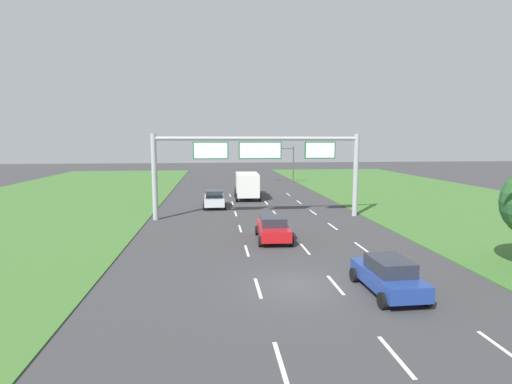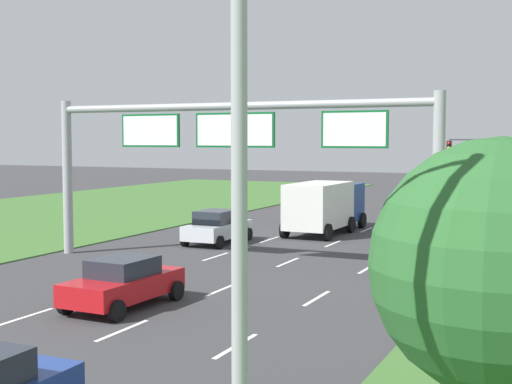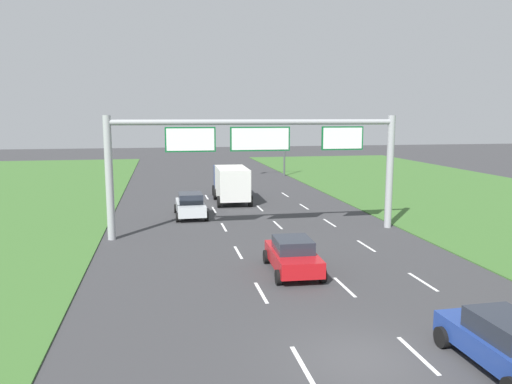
% 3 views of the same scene
% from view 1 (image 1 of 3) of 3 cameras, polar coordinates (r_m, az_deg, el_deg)
% --- Properties ---
extents(ground_plane, '(200.00, 200.00, 0.00)m').
position_cam_1_polar(ground_plane, '(18.31, 5.89, -13.26)').
color(ground_plane, '#38383A').
extents(lane_dashes_inner_left, '(0.14, 50.40, 0.01)m').
position_cam_1_polar(lane_dashes_inner_left, '(23.72, -1.32, -8.37)').
color(lane_dashes_inner_left, white).
rests_on(lane_dashes_inner_left, ground_plane).
extents(lane_dashes_inner_right, '(0.14, 50.40, 0.01)m').
position_cam_1_polar(lane_dashes_inner_right, '(24.24, 7.03, -8.08)').
color(lane_dashes_inner_right, white).
rests_on(lane_dashes_inner_right, ground_plane).
extents(lane_dashes_slip, '(0.14, 50.40, 0.01)m').
position_cam_1_polar(lane_dashes_slip, '(25.25, 14.87, -7.65)').
color(lane_dashes_slip, white).
rests_on(lane_dashes_slip, ground_plane).
extents(car_near_red, '(2.11, 4.15, 1.55)m').
position_cam_1_polar(car_near_red, '(18.08, 18.38, -11.23)').
color(car_near_red, navy).
rests_on(car_near_red, ground_plane).
extents(car_lead_silver, '(2.27, 4.27, 1.56)m').
position_cam_1_polar(car_lead_silver, '(25.95, 2.47, -5.21)').
color(car_lead_silver, red).
rests_on(car_lead_silver, ground_plane).
extents(car_mid_lane, '(2.16, 4.36, 1.69)m').
position_cam_1_polar(car_mid_lane, '(38.81, -5.98, -0.97)').
color(car_mid_lane, silver).
rests_on(car_mid_lane, ground_plane).
extents(box_truck, '(2.82, 7.25, 2.87)m').
position_cam_1_polar(box_truck, '(44.84, -1.34, 1.16)').
color(box_truck, navy).
rests_on(box_truck, ground_plane).
extents(sign_gantry, '(17.24, 0.44, 7.00)m').
position_cam_1_polar(sign_gantry, '(33.03, 0.43, 4.79)').
color(sign_gantry, '#9EA0A5').
rests_on(sign_gantry, ground_plane).
extents(traffic_light_mast, '(4.76, 0.49, 5.60)m').
position_cam_1_polar(traffic_light_mast, '(61.24, 3.58, 4.95)').
color(traffic_light_mast, '#47494F').
rests_on(traffic_light_mast, ground_plane).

